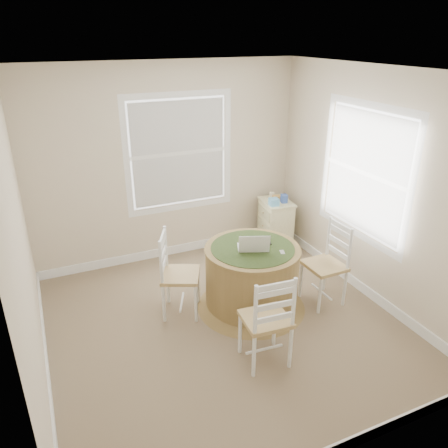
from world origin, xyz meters
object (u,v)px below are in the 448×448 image
chair_right (324,265)px  laptop (253,247)px  chair_left (181,275)px  corner_chest (275,224)px  round_table (252,275)px  chair_near (266,319)px

chair_right → laptop: bearing=-105.3°
chair_left → laptop: laptop is taller
corner_chest → round_table: bearing=-122.6°
chair_left → corner_chest: (1.79, 1.02, -0.12)m
chair_left → chair_near: size_ratio=1.00×
round_table → chair_right: chair_right is taller
chair_near → corner_chest: size_ratio=1.36×
chair_near → laptop: 0.91m
laptop → corner_chest: bearing=-107.0°
chair_left → corner_chest: bearing=-35.8°
chair_near → chair_right: same height
chair_right → chair_left: bearing=-107.9°
round_table → chair_right: (0.80, -0.24, 0.06)m
chair_left → laptop: 0.85m
chair_right → corner_chest: chair_right is taller
chair_right → laptop: (-0.81, 0.20, 0.31)m
round_table → laptop: size_ratio=2.99×
laptop → chair_near: bearing=92.8°
round_table → chair_right: 0.84m
round_table → chair_near: size_ratio=1.30×
chair_right → corner_chest: (0.23, 1.48, -0.12)m
chair_near → round_table: bearing=-104.4°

